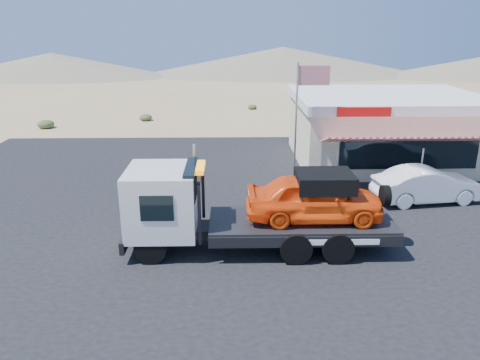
{
  "coord_description": "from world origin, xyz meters",
  "views": [
    {
      "loc": [
        1.56,
        -17.44,
        7.73
      ],
      "look_at": [
        1.95,
        1.06,
        1.5
      ],
      "focal_mm": 35.0,
      "sensor_mm": 36.0,
      "label": 1
    }
  ],
  "objects_px": {
    "tow_truck": "(253,205)",
    "flagpole": "(301,111)",
    "white_sedan": "(427,185)",
    "jerky_store": "(385,127)"
  },
  "relations": [
    {
      "from": "tow_truck",
      "to": "flagpole",
      "type": "xyz_separation_m",
      "value": [
        2.6,
        6.68,
        2.09
      ]
    },
    {
      "from": "tow_truck",
      "to": "white_sedan",
      "type": "xyz_separation_m",
      "value": [
        8.1,
        4.41,
        -0.86
      ]
    },
    {
      "from": "jerky_store",
      "to": "flagpole",
      "type": "bearing_deg",
      "value": -141.21
    },
    {
      "from": "tow_truck",
      "to": "flagpole",
      "type": "distance_m",
      "value": 7.47
    },
    {
      "from": "jerky_store",
      "to": "tow_truck",
      "type": "bearing_deg",
      "value": -126.22
    },
    {
      "from": "tow_truck",
      "to": "jerky_store",
      "type": "distance_m",
      "value": 13.83
    },
    {
      "from": "white_sedan",
      "to": "flagpole",
      "type": "xyz_separation_m",
      "value": [
        -5.49,
        2.28,
        2.95
      ]
    },
    {
      "from": "jerky_store",
      "to": "white_sedan",
      "type": "bearing_deg",
      "value": -90.63
    },
    {
      "from": "tow_truck",
      "to": "white_sedan",
      "type": "height_order",
      "value": "tow_truck"
    },
    {
      "from": "white_sedan",
      "to": "jerky_store",
      "type": "distance_m",
      "value": 6.85
    }
  ]
}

